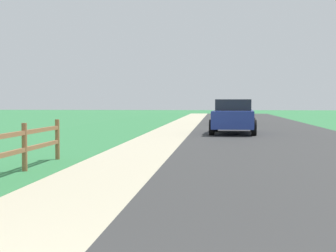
% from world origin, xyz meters
% --- Properties ---
extents(ground_plane, '(120.00, 120.00, 0.00)m').
position_xyz_m(ground_plane, '(0.00, 25.00, 0.00)').
color(ground_plane, '#307541').
extents(road_asphalt, '(7.00, 66.00, 0.01)m').
position_xyz_m(road_asphalt, '(3.50, 27.00, 0.00)').
color(road_asphalt, '#313131').
rests_on(road_asphalt, ground).
extents(curb_concrete, '(6.00, 66.00, 0.01)m').
position_xyz_m(curb_concrete, '(-3.00, 27.00, 0.00)').
color(curb_concrete, '#B4AA8E').
rests_on(curb_concrete, ground).
extents(grass_verge, '(5.00, 66.00, 0.00)m').
position_xyz_m(grass_verge, '(-4.50, 27.00, 0.01)').
color(grass_verge, '#307541').
rests_on(grass_verge, ground).
extents(parked_suv_blue, '(2.16, 4.45, 1.54)m').
position_xyz_m(parked_suv_blue, '(1.95, 21.75, 0.78)').
color(parked_suv_blue, navy).
rests_on(parked_suv_blue, ground).
extents(parked_car_silver, '(2.17, 4.83, 1.56)m').
position_xyz_m(parked_car_silver, '(2.33, 31.16, 0.77)').
color(parked_car_silver, '#B7BABF').
rests_on(parked_car_silver, ground).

